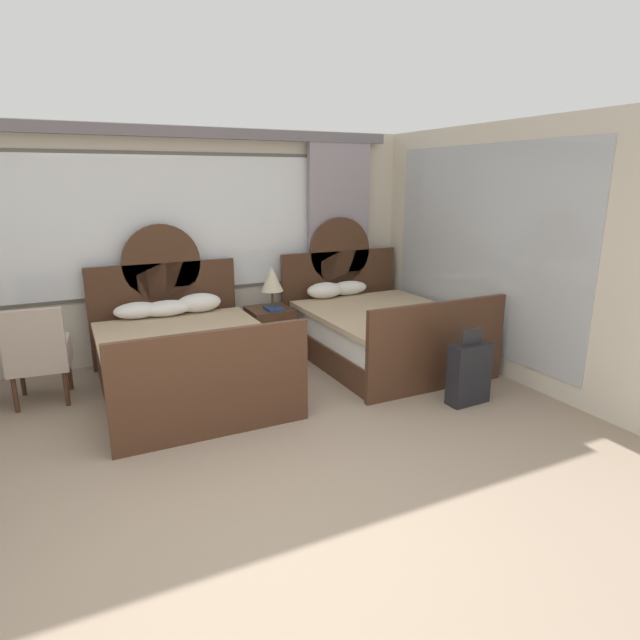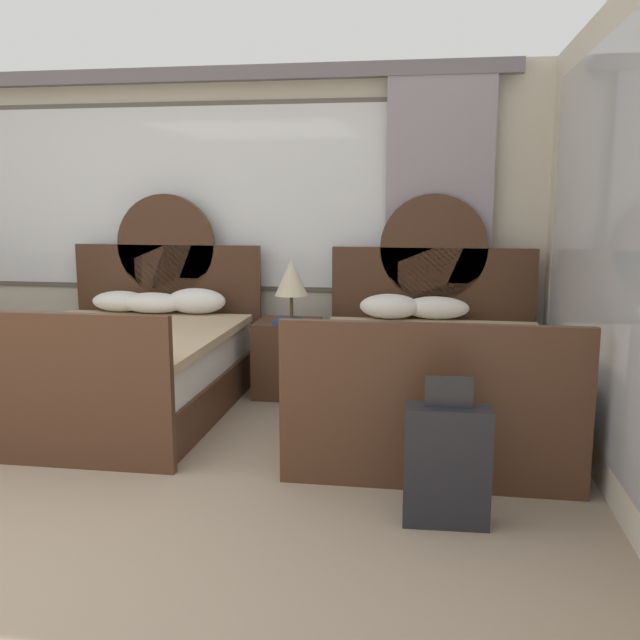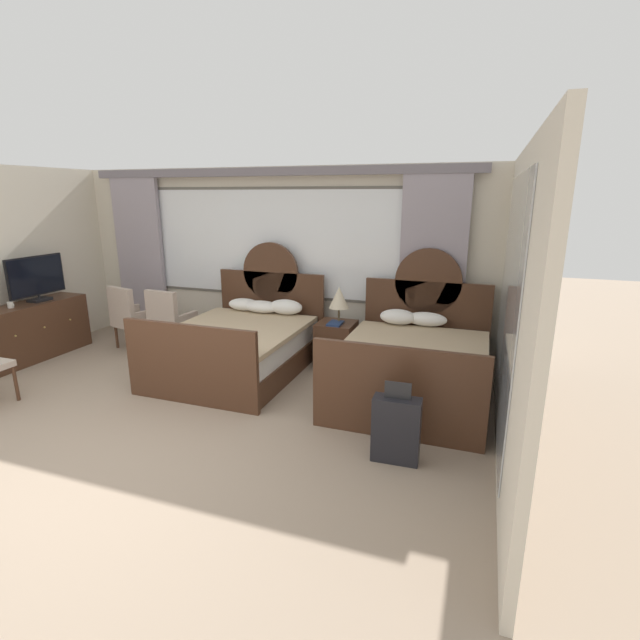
% 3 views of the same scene
% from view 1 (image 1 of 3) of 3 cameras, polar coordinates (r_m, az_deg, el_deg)
% --- Properties ---
extents(ground_plane, '(24.00, 24.00, 0.00)m').
position_cam_1_polar(ground_plane, '(3.57, -5.88, -21.45)').
color(ground_plane, gray).
extents(wall_back_window, '(6.57, 0.22, 2.70)m').
position_cam_1_polar(wall_back_window, '(6.46, -17.67, 8.18)').
color(wall_back_window, beige).
rests_on(wall_back_window, ground_plane).
extents(wall_right_mirror, '(0.08, 4.24, 2.70)m').
position_cam_1_polar(wall_right_mirror, '(6.08, 18.96, 7.01)').
color(wall_right_mirror, beige).
rests_on(wall_right_mirror, ground_plane).
extents(bed_near_window, '(1.68, 2.19, 1.63)m').
position_cam_1_polar(bed_near_window, '(5.53, -14.37, -3.94)').
color(bed_near_window, '#472B1C').
rests_on(bed_near_window, ground_plane).
extents(bed_near_mirror, '(1.68, 2.19, 1.63)m').
position_cam_1_polar(bed_near_mirror, '(6.36, 6.37, -1.10)').
color(bed_near_mirror, '#472B1C').
rests_on(bed_near_mirror, ground_plane).
extents(nightstand_between_beds, '(0.50, 0.53, 0.61)m').
position_cam_1_polar(nightstand_between_beds, '(6.42, -5.44, -1.37)').
color(nightstand_between_beds, '#472B1C').
rests_on(nightstand_between_beds, ground_plane).
extents(table_lamp_on_nightstand, '(0.27, 0.27, 0.50)m').
position_cam_1_polar(table_lamp_on_nightstand, '(6.27, -5.23, 4.39)').
color(table_lamp_on_nightstand, brown).
rests_on(table_lamp_on_nightstand, nightstand_between_beds).
extents(book_on_nightstand, '(0.18, 0.26, 0.03)m').
position_cam_1_polar(book_on_nightstand, '(6.25, -5.05, 1.23)').
color(book_on_nightstand, navy).
rests_on(book_on_nightstand, nightstand_between_beds).
extents(armchair_by_window_left, '(0.58, 0.58, 0.97)m').
position_cam_1_polar(armchair_by_window_left, '(5.67, -28.26, -3.14)').
color(armchair_by_window_left, '#B29E8E').
rests_on(armchair_by_window_left, ground_plane).
extents(suitcase_on_floor, '(0.43, 0.19, 0.75)m').
position_cam_1_polar(suitcase_on_floor, '(5.29, 15.86, -5.59)').
color(suitcase_on_floor, black).
rests_on(suitcase_on_floor, ground_plane).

